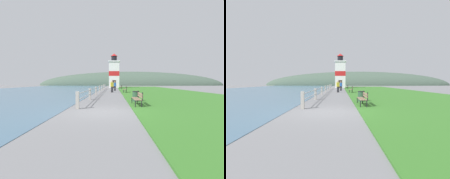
% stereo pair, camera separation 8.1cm
% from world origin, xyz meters
% --- Properties ---
extents(ground_plane, '(160.00, 160.00, 0.00)m').
position_xyz_m(ground_plane, '(0.00, 0.00, 0.00)').
color(ground_plane, slate).
extents(grass_verge, '(12.00, 56.05, 0.06)m').
position_xyz_m(grass_verge, '(7.60, 18.68, 0.03)').
color(grass_verge, '#387528').
rests_on(grass_verge, ground_plane).
extents(water_strip, '(24.00, 89.67, 0.01)m').
position_xyz_m(water_strip, '(-14.10, 18.68, 0.01)').
color(water_strip, '#476B84').
rests_on(water_strip, ground_plane).
extents(seawall_railing, '(0.18, 30.94, 1.00)m').
position_xyz_m(seawall_railing, '(-1.50, 16.38, 0.59)').
color(seawall_railing, '#A8A399').
rests_on(seawall_railing, ground_plane).
extents(park_bench_near, '(0.47, 1.99, 0.94)m').
position_xyz_m(park_bench_near, '(2.11, 2.32, 0.54)').
color(park_bench_near, '#846B51').
rests_on(park_bench_near, ground_plane).
extents(park_bench_midway, '(0.66, 1.78, 0.94)m').
position_xyz_m(park_bench_midway, '(2.25, 16.08, 0.54)').
color(park_bench_midway, '#846B51').
rests_on(park_bench_midway, ground_plane).
extents(park_bench_far, '(0.64, 1.81, 0.94)m').
position_xyz_m(park_bench_far, '(2.16, 29.10, 0.54)').
color(park_bench_far, '#846B51').
rests_on(park_bench_far, ground_plane).
extents(lighthouse, '(3.05, 3.05, 8.97)m').
position_xyz_m(lighthouse, '(0.65, 37.03, 3.91)').
color(lighthouse, white).
rests_on(lighthouse, ground_plane).
extents(person_strolling, '(0.48, 0.39, 1.75)m').
position_xyz_m(person_strolling, '(0.32, 16.80, 0.95)').
color(person_strolling, '#28282D').
rests_on(person_strolling, ground_plane).
extents(person_by_railing, '(0.45, 0.36, 1.62)m').
position_xyz_m(person_by_railing, '(0.77, 20.94, 0.88)').
color(person_by_railing, '#28282D').
rests_on(person_by_railing, ground_plane).
extents(trash_bin, '(0.54, 0.54, 0.84)m').
position_xyz_m(trash_bin, '(2.25, 4.41, 0.42)').
color(trash_bin, '#2D5138').
rests_on(trash_bin, ground_plane).
extents(distant_hillside, '(80.00, 16.00, 12.00)m').
position_xyz_m(distant_hillside, '(8.00, 67.36, 0.00)').
color(distant_hillside, '#475B4C').
rests_on(distant_hillside, ground_plane).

